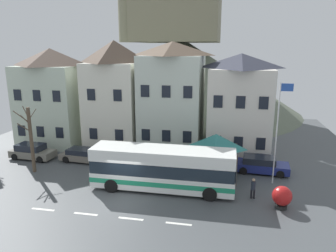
{
  "coord_description": "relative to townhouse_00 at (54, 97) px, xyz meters",
  "views": [
    {
      "loc": [
        7.13,
        -18.87,
        10.28
      ],
      "look_at": [
        2.38,
        5.43,
        4.14
      ],
      "focal_mm": 33.74,
      "sensor_mm": 36.0,
      "label": 1
    }
  ],
  "objects": [
    {
      "name": "townhouse_00",
      "position": [
        0.0,
        0.0,
        0.0
      ],
      "size": [
        6.39,
        5.99,
        10.26
      ],
      "color": "beige",
      "rests_on": "ground_plane"
    },
    {
      "name": "parked_car_02",
      "position": [
        21.57,
        -4.65,
        -4.46
      ],
      "size": [
        4.56,
        2.27,
        1.37
      ],
      "rotation": [
        0.0,
        0.0,
        -0.07
      ],
      "color": "navy",
      "rests_on": "ground_plane"
    },
    {
      "name": "townhouse_03",
      "position": [
        19.66,
        0.4,
        -0.23
      ],
      "size": [
        5.83,
        6.8,
        9.79
      ],
      "color": "silver",
      "rests_on": "ground_plane"
    },
    {
      "name": "bus_shelter",
      "position": [
        17.8,
        -6.24,
        -2.15
      ],
      "size": [
        3.6,
        3.6,
        3.59
      ],
      "color": "#473D33",
      "rests_on": "ground_plane"
    },
    {
      "name": "harbour_buoy",
      "position": [
        22.36,
        -10.86,
        -4.28
      ],
      "size": [
        1.29,
        1.29,
        1.54
      ],
      "color": "black",
      "rests_on": "ground_plane"
    },
    {
      "name": "ground_plane",
      "position": [
        11.54,
        -11.97,
        -5.16
      ],
      "size": [
        40.0,
        60.0,
        0.07
      ],
      "color": "#484C4F"
    },
    {
      "name": "parked_car_01",
      "position": [
        5.69,
        -5.07,
        -4.53
      ],
      "size": [
        4.6,
        2.14,
        1.2
      ],
      "rotation": [
        0.0,
        0.0,
        -0.07
      ],
      "color": "#6F675D",
      "rests_on": "ground_plane"
    },
    {
      "name": "bare_tree_01",
      "position": [
        2.59,
        -8.27,
        -2.2
      ],
      "size": [
        1.4,
        2.0,
        5.62
      ],
      "color": "brown",
      "rests_on": "ground_plane"
    },
    {
      "name": "townhouse_02",
      "position": [
        13.05,
        0.25,
        0.33
      ],
      "size": [
        5.92,
        6.49,
        10.91
      ],
      "color": "silver",
      "rests_on": "ground_plane"
    },
    {
      "name": "pedestrian_01",
      "position": [
        17.89,
        -7.8,
        -4.17
      ],
      "size": [
        0.35,
        0.35,
        1.68
      ],
      "color": "#2D2D38",
      "rests_on": "ground_plane"
    },
    {
      "name": "hilltop_castle",
      "position": [
        10.2,
        20.82,
        1.53
      ],
      "size": [
        39.36,
        39.36,
        21.4
      ],
      "color": "#5B6452",
      "rests_on": "ground_plane"
    },
    {
      "name": "public_bench",
      "position": [
        15.61,
        -3.68,
        -4.66
      ],
      "size": [
        1.45,
        0.48,
        0.87
      ],
      "color": "#33473D",
      "rests_on": "ground_plane"
    },
    {
      "name": "parked_car_00",
      "position": [
        0.48,
        -5.3,
        -4.44
      ],
      "size": [
        4.26,
        2.14,
        1.43
      ],
      "rotation": [
        0.0,
        0.0,
        -0.07
      ],
      "color": "slate",
      "rests_on": "ground_plane"
    },
    {
      "name": "townhouse_01",
      "position": [
        7.08,
        0.04,
        0.39
      ],
      "size": [
        5.27,
        6.07,
        11.04
      ],
      "color": "silver",
      "rests_on": "ground_plane"
    },
    {
      "name": "flagpole",
      "position": [
        22.36,
        -6.83,
        -0.62
      ],
      "size": [
        0.95,
        0.1,
        7.86
      ],
      "color": "silver",
      "rests_on": "ground_plane"
    },
    {
      "name": "transit_bus",
      "position": [
        14.09,
        -9.53,
        -3.53
      ],
      "size": [
        10.57,
        2.66,
        3.17
      ],
      "rotation": [
        0.0,
        0.0,
        -0.0
      ],
      "color": "white",
      "rests_on": "ground_plane"
    },
    {
      "name": "pedestrian_00",
      "position": [
        20.6,
        -9.77,
        -4.27
      ],
      "size": [
        0.32,
        0.31,
        1.51
      ],
      "color": "black",
      "rests_on": "ground_plane"
    }
  ]
}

